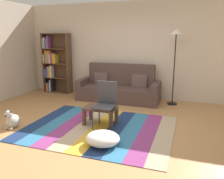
{
  "coord_description": "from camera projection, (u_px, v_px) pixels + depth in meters",
  "views": [
    {
      "loc": [
        1.51,
        -3.93,
        1.75
      ],
      "look_at": [
        -0.03,
        0.55,
        0.65
      ],
      "focal_mm": 36.82,
      "sensor_mm": 36.0,
      "label": 1
    }
  ],
  "objects": [
    {
      "name": "dog",
      "position": [
        12.0,
        120.0,
        4.47
      ],
      "size": [
        0.22,
        0.35,
        0.4
      ],
      "color": "beige",
      "rests_on": "ground_plane"
    },
    {
      "name": "folding_chair",
      "position": [
        105.0,
        100.0,
        4.46
      ],
      "size": [
        0.4,
        0.4,
        0.9
      ],
      "rotation": [
        0.0,
        0.0,
        -0.92
      ],
      "color": "#38383D",
      "rests_on": "ground_plane"
    },
    {
      "name": "rug",
      "position": [
        99.0,
        128.0,
        4.48
      ],
      "size": [
        2.81,
        2.2,
        0.01
      ],
      "color": "navy",
      "rests_on": "ground_plane"
    },
    {
      "name": "couch",
      "position": [
        119.0,
        88.0,
        6.39
      ],
      "size": [
        2.26,
        0.8,
        1.0
      ],
      "color": "#4C3833",
      "rests_on": "ground_plane"
    },
    {
      "name": "ground_plane",
      "position": [
        104.0,
        128.0,
        4.5
      ],
      "size": [
        14.0,
        14.0,
        0.0
      ],
      "primitive_type": "plane",
      "color": "#B27F4C"
    },
    {
      "name": "bookshelf",
      "position": [
        54.0,
        64.0,
        7.24
      ],
      "size": [
        0.9,
        0.28,
        1.85
      ],
      "color": "brown",
      "rests_on": "ground_plane"
    },
    {
      "name": "tv_remote",
      "position": [
        100.0,
        107.0,
        4.6
      ],
      "size": [
        0.07,
        0.16,
        0.02
      ],
      "primitive_type": "cube",
      "rotation": [
        0.0,
        0.0,
        0.19
      ],
      "color": "black",
      "rests_on": "coffee_table"
    },
    {
      "name": "pouf",
      "position": [
        103.0,
        139.0,
        3.75
      ],
      "size": [
        0.56,
        0.52,
        0.22
      ],
      "primitive_type": "ellipsoid",
      "color": "white",
      "rests_on": "rug"
    },
    {
      "name": "standing_lamp",
      "position": [
        176.0,
        42.0,
        5.71
      ],
      "size": [
        0.32,
        0.32,
        1.94
      ],
      "color": "black",
      "rests_on": "ground_plane"
    },
    {
      "name": "back_wall",
      "position": [
        136.0,
        51.0,
        6.54
      ],
      "size": [
        6.8,
        0.1,
        2.7
      ],
      "primitive_type": "cube",
      "color": "beige",
      "rests_on": "ground_plane"
    },
    {
      "name": "coffee_table",
      "position": [
        101.0,
        111.0,
        4.62
      ],
      "size": [
        0.65,
        0.41,
        0.35
      ],
      "color": "#513826",
      "rests_on": "rug"
    }
  ]
}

